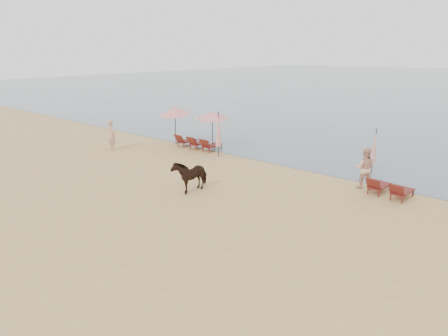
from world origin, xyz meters
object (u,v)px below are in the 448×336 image
at_px(umbrella_open_left_b, 175,111).
at_px(lounger_cluster_left, 197,142).
at_px(umbrella_open_left_a, 212,115).
at_px(beachgoer_left, 112,135).
at_px(umbrella_closed_left, 218,129).
at_px(cow, 190,175).
at_px(beachgoer_right_a, 364,168).
at_px(umbrella_closed_right, 375,146).
at_px(lounger_cluster_right, 389,188).

bearing_deg(umbrella_open_left_b, lounger_cluster_left, -14.75).
distance_m(umbrella_open_left_a, beachgoer_left, 6.34).
relative_size(umbrella_closed_left, cow, 1.57).
distance_m(umbrella_open_left_a, umbrella_open_left_b, 2.79).
bearing_deg(beachgoer_left, umbrella_closed_left, -141.77).
xyz_separation_m(umbrella_closed_left, beachgoer_right_a, (8.39, 0.06, -0.69)).
height_order(lounger_cluster_left, beachgoer_right_a, beachgoer_right_a).
distance_m(umbrella_closed_left, beachgoer_right_a, 8.42).
relative_size(umbrella_open_left_b, umbrella_closed_right, 1.11).
distance_m(lounger_cluster_left, umbrella_open_left_b, 2.65).
bearing_deg(umbrella_closed_left, lounger_cluster_right, -1.78).
relative_size(umbrella_open_left_a, beachgoer_left, 1.25).
distance_m(umbrella_closed_right, cow, 9.30).
bearing_deg(beachgoer_right_a, umbrella_open_left_b, -25.77).
bearing_deg(umbrella_open_left_a, beachgoer_left, -142.11).
height_order(umbrella_open_left_b, umbrella_closed_left, umbrella_closed_left).
bearing_deg(beachgoer_right_a, umbrella_open_left_a, -29.60).
bearing_deg(umbrella_open_left_b, umbrella_open_left_a, -1.88).
height_order(umbrella_closed_right, beachgoer_left, umbrella_closed_right).
xyz_separation_m(umbrella_open_left_b, umbrella_closed_left, (4.17, -0.58, -0.57)).
distance_m(lounger_cluster_right, beachgoer_right_a, 1.40).
xyz_separation_m(umbrella_open_left_b, beachgoer_left, (-1.95, -3.55, -1.25)).
height_order(cow, beachgoer_right_a, beachgoer_right_a).
bearing_deg(beachgoer_right_a, umbrella_closed_left, -23.00).
relative_size(lounger_cluster_left, beachgoer_right_a, 1.47).
distance_m(lounger_cluster_left, umbrella_open_left_a, 1.97).
bearing_deg(beachgoer_left, umbrella_open_left_b, -106.52).
relative_size(lounger_cluster_left, umbrella_open_left_a, 1.17).
bearing_deg(umbrella_open_left_a, umbrella_closed_left, -41.37).
relative_size(umbrella_open_left_a, beachgoer_right_a, 1.26).
bearing_deg(lounger_cluster_right, umbrella_closed_right, 127.52).
relative_size(umbrella_open_left_a, umbrella_closed_left, 0.89).
relative_size(umbrella_open_left_b, umbrella_closed_left, 0.96).
height_order(lounger_cluster_left, umbrella_open_left_b, umbrella_open_left_b).
bearing_deg(cow, beachgoer_right_a, 41.91).
bearing_deg(umbrella_closed_left, cow, -62.55).
bearing_deg(umbrella_closed_left, lounger_cluster_left, 166.63).
xyz_separation_m(umbrella_open_left_b, cow, (6.77, -5.59, -1.48)).
bearing_deg(umbrella_open_left_b, umbrella_closed_left, -21.09).
height_order(lounger_cluster_right, umbrella_open_left_b, umbrella_open_left_b).
distance_m(umbrella_open_left_a, cow, 7.49).
bearing_deg(umbrella_closed_left, umbrella_open_left_b, 172.14).
xyz_separation_m(umbrella_open_left_a, umbrella_closed_left, (1.43, -1.12, -0.49)).
xyz_separation_m(lounger_cluster_right, umbrella_open_left_b, (-13.80, 0.87, 1.81)).
height_order(lounger_cluster_right, umbrella_closed_right, umbrella_closed_right).
bearing_deg(beachgoer_left, umbrella_closed_right, -146.31).
distance_m(umbrella_open_left_b, beachgoer_right_a, 12.63).
height_order(cow, beachgoer_left, beachgoer_left).
bearing_deg(umbrella_closed_left, umbrella_closed_right, 17.67).
relative_size(lounger_cluster_left, umbrella_closed_left, 1.04).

